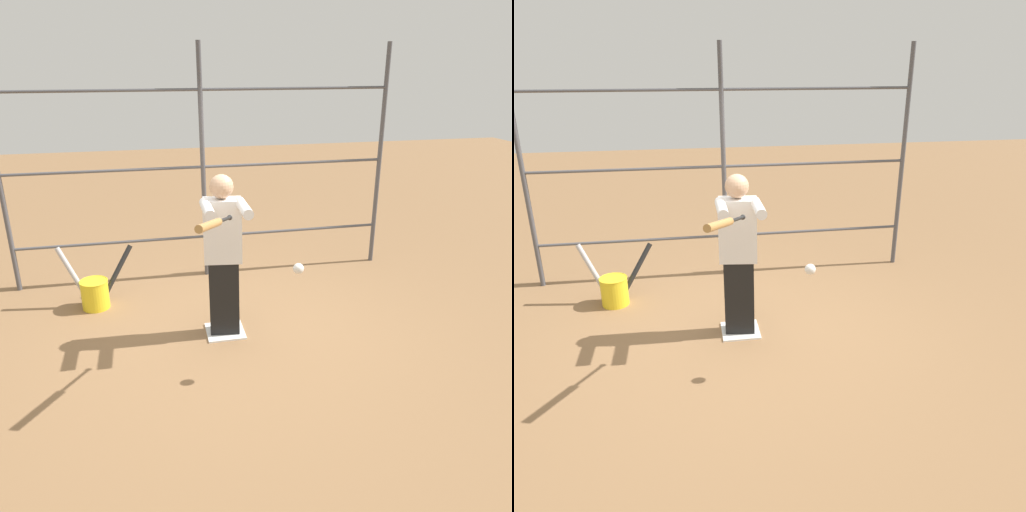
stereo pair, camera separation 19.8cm
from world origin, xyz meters
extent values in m
plane|color=olive|center=(0.00, 0.00, 0.00)|extent=(24.00, 24.00, 0.00)
cube|color=white|center=(0.00, 0.00, 0.01)|extent=(0.40, 0.40, 0.02)
cylinder|color=#4C4C51|center=(-2.40, -1.60, 1.47)|extent=(0.06, 0.06, 2.94)
cylinder|color=#4C4C51|center=(0.00, -1.60, 1.47)|extent=(0.06, 0.06, 2.94)
cylinder|color=#4C4C51|center=(0.00, -1.60, 0.54)|extent=(4.80, 0.04, 0.04)
cylinder|color=#4C4C51|center=(0.00, -1.60, 1.47)|extent=(4.80, 0.04, 0.04)
cylinder|color=#4C4C51|center=(0.00, -1.60, 2.40)|extent=(4.80, 0.04, 0.04)
cube|color=black|center=(0.00, 0.00, 0.41)|extent=(0.33, 0.23, 0.83)
cube|color=white|center=(0.00, 0.00, 1.15)|extent=(0.40, 0.26, 0.65)
sphere|color=tan|center=(0.00, 0.00, 1.60)|extent=(0.23, 0.23, 0.23)
cylinder|color=white|center=(-0.17, 0.25, 1.45)|extent=(0.10, 0.46, 0.10)
cylinder|color=white|center=(0.17, 0.21, 1.45)|extent=(0.10, 0.46, 0.10)
sphere|color=black|center=(0.00, 0.46, 1.43)|extent=(0.05, 0.05, 0.05)
cylinder|color=black|center=(0.07, 0.61, 1.46)|extent=(0.17, 0.32, 0.09)
cylinder|color=#B27F42|center=(0.24, 0.98, 1.54)|extent=(0.27, 0.49, 0.16)
sphere|color=white|center=(-0.53, 0.85, 1.05)|extent=(0.10, 0.10, 0.10)
cylinder|color=yellow|center=(1.40, -0.89, 0.17)|extent=(0.31, 0.31, 0.34)
torus|color=yellow|center=(1.40, -0.89, 0.34)|extent=(0.33, 0.33, 0.01)
cylinder|color=#B2B2B7|center=(1.61, -0.97, 0.39)|extent=(0.38, 0.19, 0.72)
cylinder|color=black|center=(1.15, -1.05, 0.34)|extent=(0.46, 0.33, 0.64)
camera|label=1|loc=(0.67, 4.66, 2.74)|focal=35.00mm
camera|label=2|loc=(0.47, 4.70, 2.74)|focal=35.00mm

